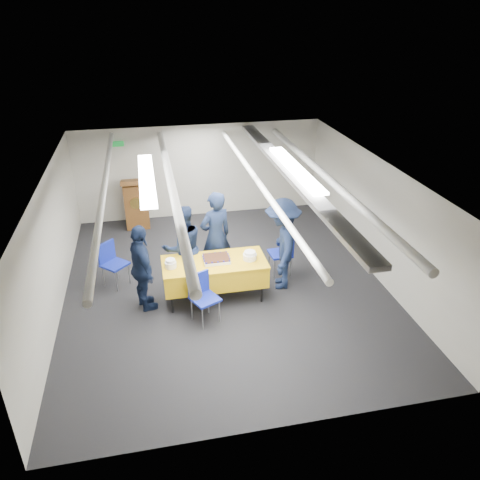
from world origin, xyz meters
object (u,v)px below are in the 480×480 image
(sheet_cake, at_px, (216,259))
(serving_table, at_px, (215,272))
(chair_near, at_px, (202,293))
(sailor_b, at_px, (183,247))
(sailor_c, at_px, (142,268))
(sailor_a, at_px, (216,236))
(sailor_d, at_px, (282,244))
(chair_right, at_px, (284,249))
(chair_left, at_px, (111,260))
(podium, at_px, (136,203))

(sheet_cake, bearing_deg, serving_table, -161.33)
(chair_near, relative_size, sailor_b, 0.53)
(chair_near, bearing_deg, serving_table, 62.64)
(chair_near, xyz_separation_m, sailor_c, (-0.96, 0.54, 0.27))
(sailor_a, bearing_deg, sailor_d, 133.63)
(chair_right, distance_m, chair_left, 3.35)
(sailor_a, xyz_separation_m, sailor_d, (1.16, -0.54, -0.01))
(chair_left, relative_size, sailor_a, 0.48)
(chair_near, relative_size, chair_right, 1.00)
(chair_near, distance_m, chair_right, 2.16)
(sailor_b, bearing_deg, chair_near, 85.92)
(chair_right, bearing_deg, sailor_a, 175.45)
(serving_table, height_order, sailor_b, sailor_b)
(chair_left, bearing_deg, serving_table, -25.57)
(chair_right, xyz_separation_m, sailor_c, (-2.76, -0.66, 0.27))
(podium, xyz_separation_m, chair_near, (1.04, -4.03, -0.08))
(sailor_b, distance_m, sailor_d, 1.83)
(sheet_cake, height_order, chair_left, chair_left)
(chair_near, bearing_deg, sailor_a, 71.06)
(sheet_cake, bearing_deg, sailor_c, -177.32)
(serving_table, bearing_deg, sailor_c, -177.87)
(sailor_c, bearing_deg, serving_table, -105.15)
(chair_left, bearing_deg, chair_near, -43.73)
(sheet_cake, height_order, sailor_c, sailor_c)
(serving_table, height_order, sailor_a, sailor_a)
(serving_table, height_order, sheet_cake, sheet_cake)
(sailor_d, bearing_deg, podium, -126.39)
(sailor_a, relative_size, sailor_b, 1.09)
(chair_left, relative_size, sailor_d, 0.49)
(chair_right, relative_size, sailor_b, 0.53)
(sheet_cake, distance_m, chair_left, 2.10)
(serving_table, relative_size, sailor_a, 1.03)
(podium, xyz_separation_m, chair_left, (-0.50, -2.55, -0.08))
(podium, distance_m, sailor_d, 4.21)
(sheet_cake, distance_m, sailor_d, 1.27)
(podium, height_order, sailor_b, sailor_b)
(sheet_cake, xyz_separation_m, chair_near, (-0.35, -0.61, -0.28))
(chair_near, distance_m, chair_left, 2.14)
(serving_table, distance_m, sheet_cake, 0.26)
(sheet_cake, relative_size, sailor_c, 0.30)
(sheet_cake, distance_m, sailor_a, 0.72)
(serving_table, xyz_separation_m, sheet_cake, (0.04, 0.01, 0.25))
(chair_near, height_order, sailor_a, sailor_a)
(sheet_cake, distance_m, chair_right, 1.59)
(chair_right, xyz_separation_m, sailor_a, (-1.35, 0.11, 0.37))
(chair_right, bearing_deg, serving_table, -157.79)
(serving_table, height_order, sailor_d, sailor_d)
(podium, distance_m, chair_right, 4.01)
(podium, xyz_separation_m, sailor_a, (1.49, -2.72, 0.29))
(sailor_c, height_order, sailor_d, sailor_d)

